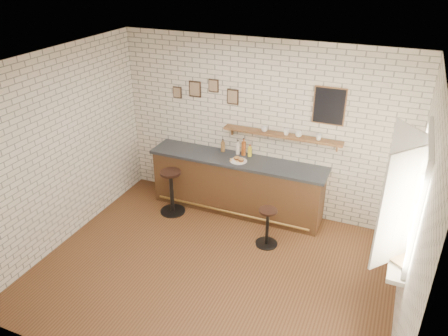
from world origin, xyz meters
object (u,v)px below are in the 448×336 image
Objects in this scene: bitters_bottle_amber at (244,148)px; book_lower at (397,256)px; ciabatta_sandwich at (239,159)px; book_upper at (397,256)px; bitters_bottle_white at (238,148)px; bitters_bottle_brown at (223,146)px; shelf_cup_c at (299,134)px; bar_counter at (237,185)px; shelf_cup_b at (286,132)px; condiment_bottle_yellow at (250,151)px; bar_stool_right at (267,226)px; shelf_cup_a at (264,129)px; sandwich_plate at (238,161)px; bar_stool_left at (172,191)px; shelf_cup_d at (319,137)px.

book_lower is (2.63, -1.80, -0.20)m from bitters_bottle_amber.
ciabatta_sandwich reaches higher than book_upper.
bitters_bottle_brown is at bearing 180.00° from bitters_bottle_white.
shelf_cup_c is at bearing 16.86° from ciabatta_sandwich.
bar_counter is 1.31m from shelf_cup_b.
bar_stool_right is at bearing -55.58° from condiment_bottle_yellow.
shelf_cup_c reaches higher than shelf_cup_a.
ciabatta_sandwich is 0.32× the size of bar_stool_right.
shelf_cup_b is at bearing 21.10° from sandwich_plate.
bar_stool_left is 1.86m from bar_stool_right.
bar_stool_right is 1.60m from shelf_cup_a.
bar_stool_left is 2.23m from shelf_cup_b.
condiment_bottle_yellow is 3.10m from book_lower.
shelf_cup_d is at bearing 135.08° from book_lower.
bitters_bottle_amber is (0.39, 0.00, 0.03)m from bitters_bottle_brown.
shelf_cup_d is at bearing -65.55° from shelf_cup_b.
shelf_cup_a is 0.58m from shelf_cup_c.
sandwich_plate is at bearing -150.49° from shelf_cup_a.
ciabatta_sandwich is 1.81× the size of shelf_cup_c.
bitters_bottle_amber is 3.20m from book_lower.
condiment_bottle_yellow is 1.53m from bar_stool_left.
ciabatta_sandwich is (0.06, -0.08, 0.55)m from bar_counter.
bar_counter is 1.14m from bar_stool_right.
condiment_bottle_yellow reaches higher than bar_stool_left.
bitters_bottle_brown is 0.89× the size of bitters_bottle_white.
shelf_cup_a is 0.45× the size of book_lower.
bar_stool_left is at bearing -162.29° from shelf_cup_a.
shelf_cup_c is (0.82, 0.01, 0.44)m from condiment_bottle_yellow.
book_lower is at bearing -30.83° from bitters_bottle_brown.
bitters_bottle_amber is (-0.02, 0.26, 0.08)m from ciabatta_sandwich.
sandwich_plate is 0.35× the size of bar_stool_left.
book_lower is at bearing -31.14° from bar_counter.
shelf_cup_b is at bearing 1.38° from condiment_bottle_yellow.
bar_stool_right is 6.31× the size of shelf_cup_b.
shelf_cup_a is 2.98m from book_lower.
shelf_cup_d is at bearing 8.78° from bar_counter.
shelf_cup_a is at bearing 26.90° from bar_stool_left.
ciabatta_sandwich is 1.96× the size of shelf_cup_d.
shelf_cup_b is at bearing 1.16° from bitters_bottle_amber.
bitters_bottle_brown is 1.20m from shelf_cup_b.
shelf_cup_c is (0.98, 0.20, 1.04)m from bar_counter.
bitters_bottle_amber is 1.32m from shelf_cup_d.
bitters_bottle_amber is at bearing 0.00° from bitters_bottle_white.
bitters_bottle_brown is 0.95× the size of book_upper.
shelf_cup_d is at bearing 0.62° from bitters_bottle_white.
bitters_bottle_white is 1.07× the size of book_lower.
ciabatta_sandwich is at bearing 22.27° from bar_stool_left.
book_lower is at bearing -38.10° from shelf_cup_d.
bitters_bottle_brown is 0.36× the size of bar_stool_right.
bar_stool_right is at bearing -39.63° from bitters_bottle_brown.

